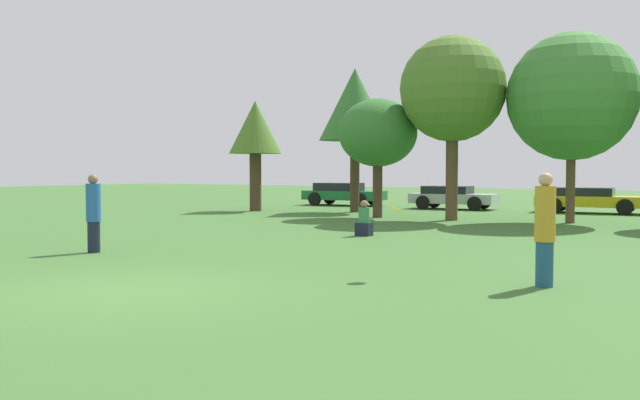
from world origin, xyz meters
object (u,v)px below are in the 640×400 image
bystander_sitting (364,221)px  frisbee (395,209)px  tree_1 (355,106)px  person_thrower (93,213)px  parked_car_green (343,193)px  parked_car_silver (452,197)px  parked_car_yellow (589,199)px  tree_0 (255,130)px  tree_3 (453,90)px  person_catcher (545,229)px  tree_4 (572,97)px  tree_2 (378,133)px

bystander_sitting → frisbee: bearing=-58.8°
bystander_sitting → tree_1: bearing=119.3°
frisbee → person_thrower: bearing=-178.3°
tree_1 → parked_car_green: tree_1 is taller
parked_car_silver → parked_car_yellow: size_ratio=0.89×
tree_0 → tree_3: 9.83m
parked_car_yellow → person_thrower: bearing=-112.3°
bystander_sitting → parked_car_yellow: 14.59m
tree_3 → parked_car_yellow: 9.05m
person_catcher → frisbee: 2.51m
bystander_sitting → tree_3: (0.09, 7.00, 4.43)m
tree_4 → tree_2: bearing=-172.0°
frisbee → tree_2: (-6.82, 13.31, 2.11)m
bystander_sitting → parked_car_yellow: size_ratio=0.22×
parked_car_silver → bystander_sitting: bearing=-83.2°
tree_0 → parked_car_silver: bearing=39.3°
tree_2 → parked_car_yellow: 10.22m
tree_0 → tree_1: tree_1 is taller
frisbee → tree_4: tree_4 is taller
tree_3 → tree_4: tree_3 is taller
tree_0 → tree_4: tree_4 is taller
tree_3 → person_catcher: bearing=-64.3°
frisbee → parked_car_silver: (-6.26, 20.30, -0.61)m
person_catcher → tree_4: tree_4 is taller
tree_0 → parked_car_silver: (7.27, 5.95, -3.10)m
frisbee → tree_1: size_ratio=0.05×
person_thrower → parked_car_yellow: person_thrower is taller
tree_3 → parked_car_silver: 8.44m
tree_0 → tree_2: 6.80m
parked_car_silver → parked_car_yellow: bearing=-0.7°
person_thrower → tree_0: bearing=109.2°
parked_car_green → bystander_sitting: bearing=-61.9°
person_catcher → parked_car_green: person_catcher is taller
tree_2 → tree_3: size_ratio=0.68×
person_catcher → tree_0: tree_0 is taller
tree_2 → parked_car_silver: bearing=85.5°
person_catcher → tree_4: size_ratio=0.28×
parked_car_yellow → frisbee: bearing=-92.6°
person_catcher → parked_car_silver: (-8.73, 19.91, -0.33)m
frisbee → tree_1: 18.71m
frisbee → parked_car_yellow: (-0.11, 20.53, -0.60)m
parked_car_green → parked_car_yellow: size_ratio=0.94×
tree_0 → tree_3: (9.72, -0.92, 1.14)m
person_thrower → parked_car_green: 21.45m
person_thrower → tree_1: 16.67m
person_catcher → tree_0: (-16.00, 13.96, 2.77)m
bystander_sitting → tree_3: bearing=89.3°
tree_4 → parked_car_yellow: 7.32m
tree_1 → parked_car_green: size_ratio=1.48×
parked_car_silver → tree_3: bearing=-73.2°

